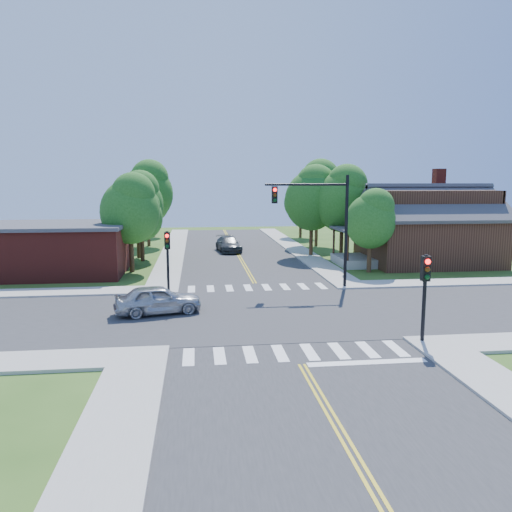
{
  "coord_description": "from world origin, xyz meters",
  "views": [
    {
      "loc": [
        -3.79,
        -24.96,
        6.8
      ],
      "look_at": [
        -0.17,
        5.49,
        2.2
      ],
      "focal_mm": 35.0,
      "sensor_mm": 36.0,
      "label": 1
    }
  ],
  "objects": [
    {
      "name": "car_dgrey",
      "position": [
        -0.77,
        23.0,
        0.72
      ],
      "size": [
        3.14,
        5.41,
        1.44
      ],
      "primitive_type": "imported",
      "rotation": [
        0.0,
        0.0,
        0.11
      ],
      "color": "#303436",
      "rests_on": "ground"
    },
    {
      "name": "tree_e_b",
      "position": [
        8.97,
        17.58,
        5.44
      ],
      "size": [
        4.89,
        4.64,
        8.31
      ],
      "color": "#382314",
      "rests_on": "ground"
    },
    {
      "name": "crosswalk_north",
      "position": [
        0.0,
        6.2,
        0.05
      ],
      "size": [
        8.85,
        2.0,
        0.01
      ],
      "color": "white",
      "rests_on": "ground"
    },
    {
      "name": "house_ne",
      "position": [
        15.11,
        14.23,
        3.33
      ],
      "size": [
        13.05,
        8.8,
        7.11
      ],
      "color": "black",
      "rests_on": "ground"
    },
    {
      "name": "signal_pole_nw",
      "position": [
        -5.6,
        5.58,
        2.66
      ],
      "size": [
        0.34,
        0.42,
        3.8
      ],
      "color": "black",
      "rests_on": "ground"
    },
    {
      "name": "centerline",
      "position": [
        0.0,
        0.0,
        0.05
      ],
      "size": [
        0.3,
        90.0,
        0.01
      ],
      "color": "gold",
      "rests_on": "ground"
    },
    {
      "name": "tree_e_a",
      "position": [
        9.14,
        10.79,
        4.14
      ],
      "size": [
        3.72,
        3.53,
        6.32
      ],
      "color": "#382314",
      "rests_on": "ground"
    },
    {
      "name": "car_silver",
      "position": [
        -5.85,
        0.48,
        0.75
      ],
      "size": [
        3.61,
        5.15,
        1.5
      ],
      "primitive_type": "imported",
      "rotation": [
        0.0,
        0.0,
        1.79
      ],
      "color": "#A8AAAF",
      "rests_on": "ground"
    },
    {
      "name": "signal_mast_ne",
      "position": [
        3.91,
        5.59,
        4.85
      ],
      "size": [
        5.3,
        0.42,
        7.2
      ],
      "color": "black",
      "rests_on": "ground"
    },
    {
      "name": "signal_pole_se",
      "position": [
        5.6,
        -5.62,
        2.66
      ],
      "size": [
        0.34,
        0.42,
        3.8
      ],
      "color": "black",
      "rests_on": "ground"
    },
    {
      "name": "building_nw",
      "position": [
        -14.2,
        13.2,
        1.88
      ],
      "size": [
        10.4,
        8.4,
        3.73
      ],
      "color": "maroon",
      "rests_on": "ground"
    },
    {
      "name": "stop_bar",
      "position": [
        2.5,
        -7.6,
        0.0
      ],
      "size": [
        4.6,
        0.45,
        0.09
      ],
      "primitive_type": "cube",
      "color": "white",
      "rests_on": "ground"
    },
    {
      "name": "tree_e_d",
      "position": [
        8.83,
        34.49,
        4.54
      ],
      "size": [
        4.08,
        3.88,
        6.94
      ],
      "color": "#382314",
      "rests_on": "ground"
    },
    {
      "name": "tree_w_a",
      "position": [
        -8.64,
        13.06,
        4.9
      ],
      "size": [
        4.4,
        4.18,
        7.48
      ],
      "color": "#382314",
      "rests_on": "ground"
    },
    {
      "name": "intersection_patch",
      "position": [
        0.0,
        0.0,
        0.0
      ],
      "size": [
        10.2,
        10.2,
        0.06
      ],
      "primitive_type": "cube",
      "color": "#2D2D30",
      "rests_on": "ground"
    },
    {
      "name": "ground",
      "position": [
        0.0,
        0.0,
        0.0
      ],
      "size": [
        100.0,
        100.0,
        0.0
      ],
      "primitive_type": "plane",
      "color": "#2F5119",
      "rests_on": "ground"
    },
    {
      "name": "crosswalk_south",
      "position": [
        0.0,
        -6.2,
        0.05
      ],
      "size": [
        8.85,
        2.0,
        0.01
      ],
      "color": "white",
      "rests_on": "ground"
    },
    {
      "name": "tree_w_d",
      "position": [
        -9.03,
        37.39,
        4.33
      ],
      "size": [
        3.89,
        3.7,
        6.61
      ],
      "color": "#382314",
      "rests_on": "ground"
    },
    {
      "name": "tree_bldg",
      "position": [
        -8.39,
        18.29,
        4.01
      ],
      "size": [
        3.61,
        3.43,
        6.13
      ],
      "color": "#382314",
      "rests_on": "ground"
    },
    {
      "name": "tree_e_c",
      "position": [
        8.82,
        26.32,
        5.99
      ],
      "size": [
        5.38,
        5.11,
        9.14
      ],
      "color": "#382314",
      "rests_on": "ground"
    },
    {
      "name": "sidewalk_ne",
      "position": [
        15.82,
        15.82,
        0.07
      ],
      "size": [
        40.0,
        40.0,
        0.14
      ],
      "color": "#9E9B93",
      "rests_on": "ground"
    },
    {
      "name": "tree_w_c",
      "position": [
        -8.79,
        28.37,
        5.94
      ],
      "size": [
        5.34,
        5.07,
        9.07
      ],
      "color": "#382314",
      "rests_on": "ground"
    },
    {
      "name": "tree_w_b",
      "position": [
        -8.92,
        20.2,
        5.11
      ],
      "size": [
        4.59,
        4.36,
        7.8
      ],
      "color": "#382314",
      "rests_on": "ground"
    },
    {
      "name": "road_ns",
      "position": [
        0.0,
        0.0,
        0.02
      ],
      "size": [
        10.0,
        90.0,
        0.04
      ],
      "primitive_type": "cube",
      "color": "#2D2D30",
      "rests_on": "ground"
    },
    {
      "name": "tree_house",
      "position": [
        6.61,
        19.2,
        5.46
      ],
      "size": [
        4.9,
        4.66,
        8.33
      ],
      "color": "#382314",
      "rests_on": "ground"
    },
    {
      "name": "sidewalk_nw",
      "position": [
        -15.82,
        15.82,
        0.07
      ],
      "size": [
        40.0,
        40.0,
        0.14
      ],
      "color": "#9E9B93",
      "rests_on": "ground"
    },
    {
      "name": "road_ew",
      "position": [
        0.0,
        0.0,
        0.03
      ],
      "size": [
        90.0,
        10.0,
        0.04
      ],
      "primitive_type": "cube",
      "color": "#2D2D30",
      "rests_on": "ground"
    }
  ]
}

